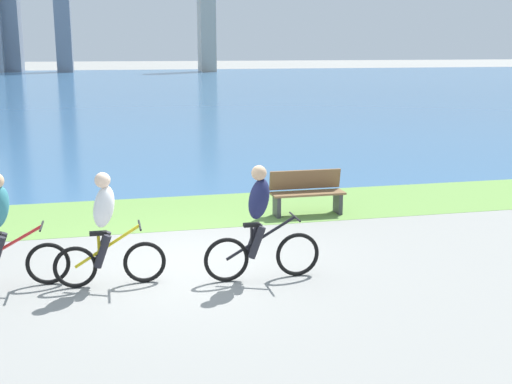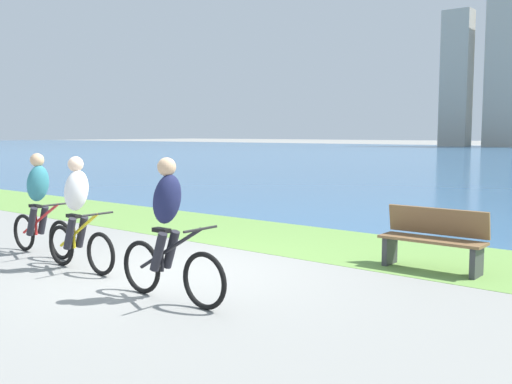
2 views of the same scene
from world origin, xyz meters
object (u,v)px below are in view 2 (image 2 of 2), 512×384
at_px(cyclist_distant_rear, 39,204).
at_px(bench_near_path, 433,239).
at_px(cyclist_lead, 169,231).

relative_size(cyclist_distant_rear, bench_near_path, 1.15).
relative_size(cyclist_lead, bench_near_path, 1.16).
distance_m(cyclist_lead, cyclist_distant_rear, 3.64).
height_order(cyclist_lead, cyclist_distant_rear, cyclist_lead).
bearing_deg(cyclist_distant_rear, cyclist_lead, -7.57).
height_order(cyclist_distant_rear, bench_near_path, cyclist_distant_rear).
bearing_deg(cyclist_lead, bench_near_path, 62.32).
relative_size(cyclist_lead, cyclist_distant_rear, 1.01).
height_order(cyclist_lead, bench_near_path, cyclist_lead).
bearing_deg(cyclist_lead, cyclist_distant_rear, 172.43).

